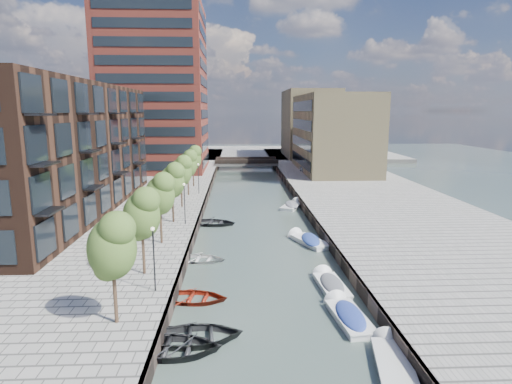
{
  "coord_description": "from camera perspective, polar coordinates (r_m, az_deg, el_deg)",
  "views": [
    {
      "loc": [
        -2.08,
        -17.33,
        12.04
      ],
      "look_at": [
        0.0,
        27.61,
        3.5
      ],
      "focal_mm": 30.0,
      "sensor_mm": 36.0,
      "label": 1
    }
  ],
  "objects": [
    {
      "name": "quay_wall_left",
      "position": [
        58.62,
        -6.53,
        -0.68
      ],
      "size": [
        0.25,
        140.0,
        1.0
      ],
      "primitive_type": "cube",
      "color": "#332823",
      "rests_on": "ground"
    },
    {
      "name": "sloop_3",
      "position": [
        35.56,
        -7.42,
        -9.13
      ],
      "size": [
        4.53,
        3.58,
        0.85
      ],
      "primitive_type": "imported",
      "rotation": [
        0.0,
        0.0,
        1.4
      ],
      "color": "silver",
      "rests_on": "ground"
    },
    {
      "name": "sloop_0",
      "position": [
        23.47,
        -11.1,
        -20.33
      ],
      "size": [
        5.22,
        3.81,
        1.06
      ],
      "primitive_type": "imported",
      "rotation": [
        0.0,
        0.0,
        1.54
      ],
      "color": "black",
      "rests_on": "ground"
    },
    {
      "name": "motorboat_3",
      "position": [
        40.25,
        6.9,
        -6.44
      ],
      "size": [
        3.57,
        5.24,
        1.66
      ],
      "color": "white",
      "rests_on": "ground"
    },
    {
      "name": "quay_wall_right",
      "position": [
        59.05,
        5.36,
        -0.57
      ],
      "size": [
        0.25,
        140.0,
        1.0
      ],
      "primitive_type": "cube",
      "color": "#332823",
      "rests_on": "ground"
    },
    {
      "name": "sloop_1",
      "position": [
        24.27,
        -8.04,
        -19.11
      ],
      "size": [
        5.43,
        4.12,
        1.06
      ],
      "primitive_type": "imported",
      "rotation": [
        0.0,
        0.0,
        1.67
      ],
      "color": "black",
      "rests_on": "ground"
    },
    {
      "name": "motorboat_2",
      "position": [
        23.32,
        17.64,
        -20.62
      ],
      "size": [
        2.48,
        4.95,
        1.58
      ],
      "color": "silver",
      "rests_on": "ground"
    },
    {
      "name": "motorboat_0",
      "position": [
        26.78,
        12.09,
        -15.76
      ],
      "size": [
        2.13,
        4.92,
        1.59
      ],
      "color": "white",
      "rests_on": "ground"
    },
    {
      "name": "lamp_0",
      "position": [
        27.22,
        -13.48,
        -7.81
      ],
      "size": [
        0.24,
        0.24,
        4.12
      ],
      "color": "black",
      "rests_on": "quay_left"
    },
    {
      "name": "water",
      "position": [
        58.62,
        -0.56,
        -1.1
      ],
      "size": [
        300.0,
        300.0,
        0.0
      ],
      "primitive_type": "plane",
      "color": "#38473F",
      "rests_on": "ground"
    },
    {
      "name": "bridge",
      "position": [
        89.99,
        -1.31,
        3.95
      ],
      "size": [
        13.0,
        6.0,
        1.3
      ],
      "color": "gray",
      "rests_on": "ground"
    },
    {
      "name": "motorboat_1",
      "position": [
        30.85,
        9.84,
        -12.01
      ],
      "size": [
        1.92,
        4.73,
        1.54
      ],
      "color": "white",
      "rests_on": "ground"
    },
    {
      "name": "tree_6",
      "position": [
        64.01,
        -8.42,
        4.6
      ],
      "size": [
        2.5,
        2.5,
        5.95
      ],
      "color": "#382619",
      "rests_on": "quay_left"
    },
    {
      "name": "tree_2",
      "position": [
        36.54,
        -12.72,
        -0.13
      ],
      "size": [
        2.5,
        2.5,
        5.95
      ],
      "color": "#382619",
      "rests_on": "quay_left"
    },
    {
      "name": "tan_block_far",
      "position": [
        106.92,
        7.18,
        9.04
      ],
      "size": [
        12.0,
        20.0,
        16.0
      ],
      "primitive_type": "cube",
      "color": "tan",
      "rests_on": "quay_right"
    },
    {
      "name": "tan_block_near",
      "position": [
        81.47,
        10.27,
        7.74
      ],
      "size": [
        12.0,
        25.0,
        14.0
      ],
      "primitive_type": "cube",
      "color": "tan",
      "rests_on": "quay_right"
    },
    {
      "name": "tower",
      "position": [
        83.77,
        -13.26,
        13.18
      ],
      "size": [
        18.0,
        18.0,
        30.0
      ],
      "primitive_type": "cube",
      "color": "#94372B",
      "rests_on": "quay_left"
    },
    {
      "name": "sloop_4",
      "position": [
        46.26,
        -5.76,
        -4.39
      ],
      "size": [
        5.52,
        4.45,
        1.01
      ],
      "primitive_type": "imported",
      "rotation": [
        0.0,
        0.0,
        1.36
      ],
      "color": "black",
      "rests_on": "ground"
    },
    {
      "name": "tree_4",
      "position": [
        50.2,
        -9.99,
        2.88
      ],
      "size": [
        2.5,
        2.5,
        5.95
      ],
      "color": "#382619",
      "rests_on": "quay_left"
    },
    {
      "name": "tree_5",
      "position": [
        57.1,
        -9.11,
        3.84
      ],
      "size": [
        2.5,
        2.5,
        5.95
      ],
      "color": "#382619",
      "rests_on": "quay_left"
    },
    {
      "name": "car",
      "position": [
        79.01,
        6.54,
        3.07
      ],
      "size": [
        1.75,
        3.57,
        1.17
      ],
      "primitive_type": "imported",
      "rotation": [
        0.0,
        0.0,
        0.11
      ],
      "color": "silver",
      "rests_on": "quay_right"
    },
    {
      "name": "quay_right",
      "position": [
        61.21,
        14.58,
        -0.47
      ],
      "size": [
        20.0,
        140.0,
        1.0
      ],
      "primitive_type": "cube",
      "color": "gray",
      "rests_on": "ground"
    },
    {
      "name": "tree_3",
      "position": [
        43.34,
        -11.14,
        1.61
      ],
      "size": [
        2.5,
        2.5,
        5.95
      ],
      "color": "#382619",
      "rests_on": "quay_left"
    },
    {
      "name": "apartment_block",
      "position": [
        50.77,
        -23.41,
        5.31
      ],
      "size": [
        8.0,
        38.0,
        14.0
      ],
      "primitive_type": "cube",
      "color": "black",
      "rests_on": "quay_left"
    },
    {
      "name": "far_closure",
      "position": [
        117.92,
        -1.63,
        5.13
      ],
      "size": [
        80.0,
        40.0,
        1.0
      ],
      "primitive_type": "cube",
      "color": "gray",
      "rests_on": "ground"
    },
    {
      "name": "tree_1",
      "position": [
        29.82,
        -15.03,
        -2.67
      ],
      "size": [
        2.5,
        2.5,
        5.95
      ],
      "color": "#382619",
      "rests_on": "quay_left"
    },
    {
      "name": "lamp_1",
      "position": [
        42.51,
        -9.51,
        -0.97
      ],
      "size": [
        0.24,
        0.24,
        4.12
      ],
      "color": "black",
      "rests_on": "quay_left"
    },
    {
      "name": "tree_0",
      "position": [
        23.27,
        -18.67,
        -6.65
      ],
      "size": [
        2.5,
        2.5,
        5.95
      ],
      "color": "#382619",
      "rests_on": "quay_left"
    },
    {
      "name": "motorboat_4",
      "position": [
        54.54,
        4.9,
        -1.83
      ],
      "size": [
        3.56,
        5.23,
        1.66
      ],
      "color": "silver",
      "rests_on": "ground"
    },
    {
      "name": "sloop_2",
      "position": [
        28.7,
        -8.25,
        -14.17
      ],
      "size": [
        4.75,
        3.69,
        0.9
      ],
      "primitive_type": "imported",
      "rotation": [
        0.0,
        0.0,
        1.43
      ],
      "color": "maroon",
      "rests_on": "ground"
    },
    {
      "name": "lamp_2",
      "position": [
        58.19,
        -7.67,
        2.23
      ],
      "size": [
        0.24,
        0.24,
        4.12
      ],
      "color": "black",
      "rests_on": "quay_left"
    }
  ]
}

